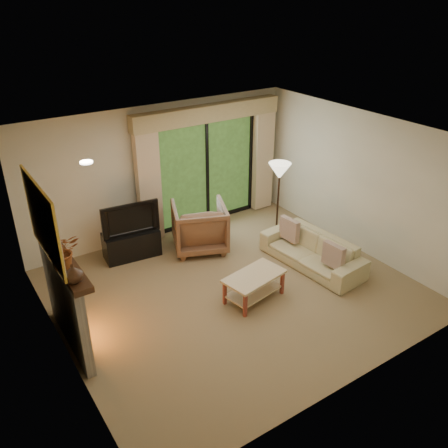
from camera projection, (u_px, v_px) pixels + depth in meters
floor at (234, 290)px, 7.85m from camera, size 5.50×5.50×0.00m
ceiling at (236, 137)px, 6.67m from camera, size 5.50×5.50×0.00m
wall_back at (161, 172)px, 9.11m from camera, size 5.00×0.00×5.00m
wall_front at (359, 301)px, 5.40m from camera, size 5.00×0.00×5.00m
wall_left at (54, 274)px, 5.90m from camera, size 0.00×5.00×5.00m
wall_right at (359, 183)px, 8.61m from camera, size 0.00×5.00×5.00m
fireplace at (66, 303)px, 6.39m from camera, size 0.24×1.70×1.37m
mirror at (43, 221)px, 5.77m from camera, size 0.07×1.45×1.02m
sliding_door at (207, 172)px, 9.66m from camera, size 2.26×0.10×2.16m
curtain_left at (148, 183)px, 8.87m from camera, size 0.45×0.18×2.35m
curtain_right at (263, 157)px, 10.20m from camera, size 0.45×0.18×2.35m
cornice at (208, 113)px, 9.04m from camera, size 3.20×0.24×0.32m
media_console at (132, 244)px, 8.71m from camera, size 1.05×0.56×0.50m
tv at (129, 217)px, 8.46m from camera, size 1.05×0.25×0.60m
armchair at (200, 227)px, 8.89m from camera, size 1.27×1.29×0.91m
sofa at (312, 251)px, 8.42m from camera, size 0.92×2.00×0.57m
pillow_near at (333, 255)px, 7.88m from camera, size 0.14×0.42×0.41m
pillow_far at (289, 229)px, 8.71m from camera, size 0.15×0.43×0.42m
coffee_table at (254, 287)px, 7.54m from camera, size 1.07×0.71×0.44m
floor_lamp at (278, 202)px, 9.08m from camera, size 0.49×0.49×1.58m
vase at (73, 273)px, 5.57m from camera, size 0.24×0.24×0.24m
branches at (62, 251)px, 5.81m from camera, size 0.44×0.39×0.47m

